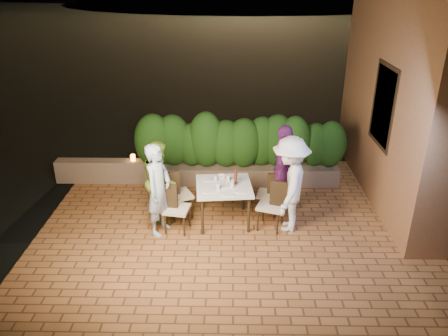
{
  "coord_description": "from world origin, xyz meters",
  "views": [
    {
      "loc": [
        -0.05,
        -6.43,
        4.3
      ],
      "look_at": [
        -0.17,
        0.73,
        1.05
      ],
      "focal_mm": 35.0,
      "sensor_mm": 36.0,
      "label": 1
    }
  ],
  "objects_px": {
    "dining_table": "(224,203)",
    "diner_purple": "(284,170)",
    "chair_left_front": "(177,208)",
    "diner_white": "(290,185)",
    "parapet_lamp": "(133,158)",
    "diner_blue": "(158,190)",
    "diner_green": "(160,180)",
    "chair_right_front": "(271,204)",
    "bowl": "(221,176)",
    "chair_right_back": "(268,193)",
    "beer_bottle": "(236,176)",
    "chair_left_back": "(179,194)"
  },
  "relations": [
    {
      "from": "chair_right_front",
      "to": "chair_right_back",
      "type": "bearing_deg",
      "value": -70.55
    },
    {
      "from": "parapet_lamp",
      "to": "diner_green",
      "type": "bearing_deg",
      "value": -61.07
    },
    {
      "from": "chair_left_front",
      "to": "diner_white",
      "type": "distance_m",
      "value": 2.04
    },
    {
      "from": "diner_green",
      "to": "parapet_lamp",
      "type": "xyz_separation_m",
      "value": [
        -0.82,
        1.49,
        -0.2
      ]
    },
    {
      "from": "diner_blue",
      "to": "chair_right_front",
      "type": "bearing_deg",
      "value": -66.11
    },
    {
      "from": "chair_left_front",
      "to": "diner_purple",
      "type": "bearing_deg",
      "value": 30.06
    },
    {
      "from": "beer_bottle",
      "to": "diner_blue",
      "type": "height_order",
      "value": "diner_blue"
    },
    {
      "from": "diner_white",
      "to": "diner_purple",
      "type": "xyz_separation_m",
      "value": [
        -0.04,
        0.61,
        0.01
      ]
    },
    {
      "from": "beer_bottle",
      "to": "chair_right_back",
      "type": "distance_m",
      "value": 0.83
    },
    {
      "from": "bowl",
      "to": "diner_white",
      "type": "bearing_deg",
      "value": -23.96
    },
    {
      "from": "chair_left_front",
      "to": "parapet_lamp",
      "type": "bearing_deg",
      "value": 130.51
    },
    {
      "from": "diner_purple",
      "to": "chair_right_front",
      "type": "bearing_deg",
      "value": -5.79
    },
    {
      "from": "parapet_lamp",
      "to": "diner_purple",
      "type": "bearing_deg",
      "value": -22.06
    },
    {
      "from": "diner_green",
      "to": "diner_purple",
      "type": "height_order",
      "value": "diner_purple"
    },
    {
      "from": "chair_left_back",
      "to": "diner_green",
      "type": "bearing_deg",
      "value": 152.39
    },
    {
      "from": "dining_table",
      "to": "chair_left_front",
      "type": "height_order",
      "value": "chair_left_front"
    },
    {
      "from": "dining_table",
      "to": "chair_right_back",
      "type": "bearing_deg",
      "value": 21.11
    },
    {
      "from": "beer_bottle",
      "to": "parapet_lamp",
      "type": "distance_m",
      "value": 2.77
    },
    {
      "from": "chair_left_front",
      "to": "chair_right_front",
      "type": "bearing_deg",
      "value": 13.78
    },
    {
      "from": "diner_green",
      "to": "diner_blue",
      "type": "bearing_deg",
      "value": 169.96
    },
    {
      "from": "chair_left_front",
      "to": "chair_left_back",
      "type": "bearing_deg",
      "value": 101.53
    },
    {
      "from": "dining_table",
      "to": "diner_purple",
      "type": "distance_m",
      "value": 1.29
    },
    {
      "from": "diner_green",
      "to": "diner_purple",
      "type": "relative_size",
      "value": 0.86
    },
    {
      "from": "dining_table",
      "to": "chair_right_front",
      "type": "distance_m",
      "value": 0.87
    },
    {
      "from": "bowl",
      "to": "chair_left_front",
      "type": "distance_m",
      "value": 1.06
    },
    {
      "from": "chair_left_front",
      "to": "diner_blue",
      "type": "distance_m",
      "value": 0.49
    },
    {
      "from": "diner_white",
      "to": "dining_table",
      "type": "bearing_deg",
      "value": -86.11
    },
    {
      "from": "chair_right_front",
      "to": "diner_white",
      "type": "bearing_deg",
      "value": -162.0
    },
    {
      "from": "diner_blue",
      "to": "parapet_lamp",
      "type": "distance_m",
      "value": 2.24
    },
    {
      "from": "bowl",
      "to": "chair_right_back",
      "type": "xyz_separation_m",
      "value": [
        0.89,
        -0.01,
        -0.35
      ]
    },
    {
      "from": "dining_table",
      "to": "bowl",
      "type": "relative_size",
      "value": 5.9
    },
    {
      "from": "diner_white",
      "to": "parapet_lamp",
      "type": "bearing_deg",
      "value": -106.34
    },
    {
      "from": "dining_table",
      "to": "beer_bottle",
      "type": "distance_m",
      "value": 0.57
    },
    {
      "from": "beer_bottle",
      "to": "chair_right_front",
      "type": "relative_size",
      "value": 0.32
    },
    {
      "from": "chair_left_back",
      "to": "diner_white",
      "type": "relative_size",
      "value": 0.54
    },
    {
      "from": "diner_green",
      "to": "parapet_lamp",
      "type": "bearing_deg",
      "value": 11.91
    },
    {
      "from": "chair_left_back",
      "to": "dining_table",
      "type": "bearing_deg",
      "value": -38.36
    },
    {
      "from": "dining_table",
      "to": "diner_blue",
      "type": "relative_size",
      "value": 0.59
    },
    {
      "from": "chair_right_back",
      "to": "diner_purple",
      "type": "bearing_deg",
      "value": -152.91
    },
    {
      "from": "chair_left_front",
      "to": "diner_blue",
      "type": "bearing_deg",
      "value": -162.51
    },
    {
      "from": "diner_green",
      "to": "diner_white",
      "type": "xyz_separation_m",
      "value": [
        2.36,
        -0.39,
        0.11
      ]
    },
    {
      "from": "bowl",
      "to": "beer_bottle",
      "type": "bearing_deg",
      "value": -44.21
    },
    {
      "from": "diner_white",
      "to": "parapet_lamp",
      "type": "height_order",
      "value": "diner_white"
    },
    {
      "from": "diner_blue",
      "to": "diner_green",
      "type": "bearing_deg",
      "value": 26.26
    },
    {
      "from": "parapet_lamp",
      "to": "chair_left_back",
      "type": "bearing_deg",
      "value": -51.87
    },
    {
      "from": "parapet_lamp",
      "to": "chair_left_front",
      "type": "bearing_deg",
      "value": -59.22
    },
    {
      "from": "diner_green",
      "to": "chair_left_front",
      "type": "bearing_deg",
      "value": -161.19
    },
    {
      "from": "diner_green",
      "to": "parapet_lamp",
      "type": "relative_size",
      "value": 10.96
    },
    {
      "from": "beer_bottle",
      "to": "diner_white",
      "type": "distance_m",
      "value": 0.99
    },
    {
      "from": "bowl",
      "to": "chair_left_back",
      "type": "bearing_deg",
      "value": -169.0
    }
  ]
}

